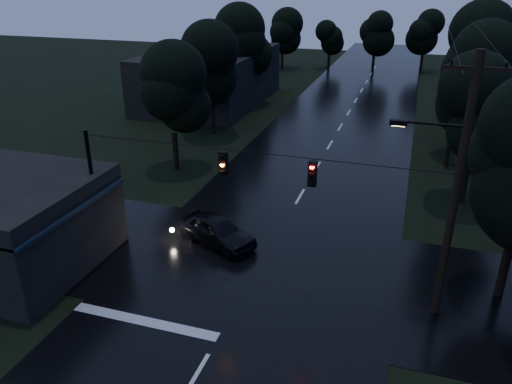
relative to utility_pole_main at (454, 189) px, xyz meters
The scene contains 14 objects.
main_road 21.06m from the utility_pole_main, 111.30° to the left, with size 12.00×120.00×0.02m, color black.
cross_street 9.14m from the utility_pole_main, behind, with size 60.00×9.00×0.02m, color black.
building_far_left 36.15m from the utility_pole_main, 126.44° to the left, with size 10.00×16.00×5.00m, color black.
utility_pole_main is the anchor object (origin of this frame).
utility_pole_far 17.08m from the utility_pole_main, 87.00° to the left, with size 2.00×0.30×7.50m.
anchor_pole_left 15.08m from the utility_pole_main, behind, with size 0.18×0.18×6.00m, color black.
span_signals 6.85m from the utility_pole_main, behind, with size 15.00×0.37×1.12m.
tree_left_a 19.76m from the utility_pole_main, 146.16° to the left, with size 3.92×3.92×8.26m.
tree_left_b 25.50m from the utility_pole_main, 131.84° to the left, with size 4.20×4.20×8.85m.
tree_left_c 33.94m from the utility_pole_main, 121.27° to the left, with size 4.48×4.48×9.44m.
tree_right_a 11.12m from the utility_pole_main, 81.77° to the left, with size 4.20×4.20×8.85m.
tree_right_b 19.14m from the utility_pole_main, 83.42° to the left, with size 4.48×4.48×9.44m.
tree_right_c 29.16m from the utility_pole_main, 84.50° to the left, with size 4.76×4.76×10.03m.
car 11.26m from the utility_pole_main, 166.40° to the left, with size 1.71×4.24×1.45m, color black.
Camera 1 is at (5.71, -6.27, 12.21)m, focal length 35.00 mm.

